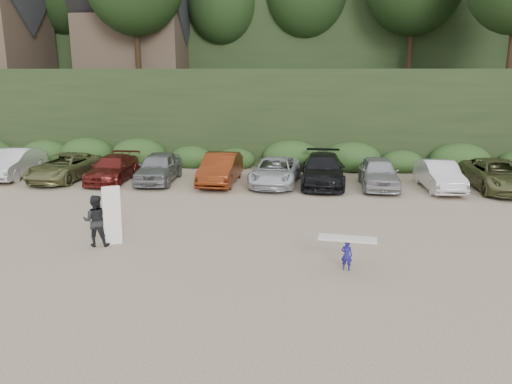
# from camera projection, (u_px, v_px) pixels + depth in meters

# --- Properties ---
(ground) EXTENTS (120.00, 120.00, 0.00)m
(ground) POSITION_uv_depth(u_px,v_px,m) (244.00, 250.00, 16.89)
(ground) COLOR tan
(ground) RESTS_ON ground
(hillside_backdrop) EXTENTS (90.00, 41.50, 28.00)m
(hillside_backdrop) POSITION_uv_depth(u_px,v_px,m) (292.00, 14.00, 48.89)
(hillside_backdrop) COLOR black
(hillside_backdrop) RESTS_ON ground
(parked_cars) EXTENTS (39.26, 5.92, 1.63)m
(parked_cars) POSITION_uv_depth(u_px,v_px,m) (299.00, 171.00, 26.19)
(parked_cars) COLOR silver
(parked_cars) RESTS_ON ground
(child_surfer) EXTENTS (1.77, 0.67, 1.04)m
(child_surfer) POSITION_uv_depth(u_px,v_px,m) (347.00, 248.00, 15.07)
(child_surfer) COLOR navy
(child_surfer) RESTS_ON ground
(adult_surfer) EXTENTS (1.38, 0.82, 2.13)m
(adult_surfer) POSITION_uv_depth(u_px,v_px,m) (97.00, 220.00, 17.14)
(adult_surfer) COLOR black
(adult_surfer) RESTS_ON ground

